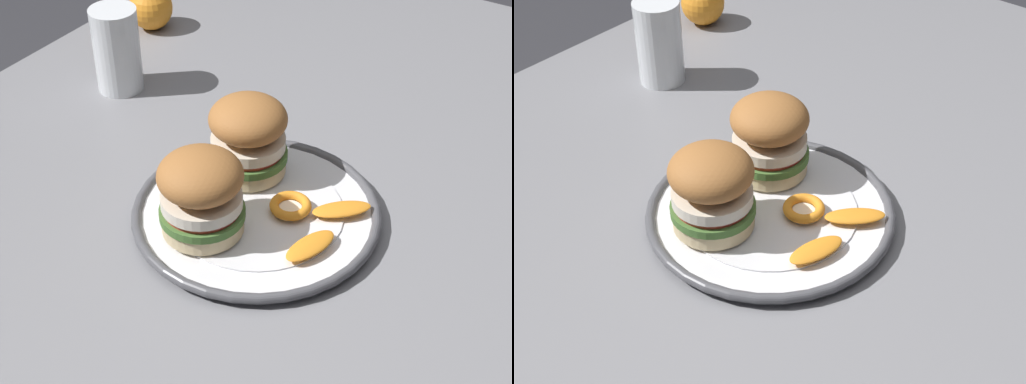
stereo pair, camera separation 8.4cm
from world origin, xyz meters
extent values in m
cube|color=gray|center=(0.00, 0.00, 0.70)|extent=(1.33, 1.03, 0.03)
cube|color=gray|center=(0.60, 0.45, 0.34)|extent=(0.06, 0.06, 0.68)
cylinder|color=white|center=(-0.06, 0.00, 0.72)|extent=(0.27, 0.27, 0.01)
torus|color=#4C4C51|center=(-0.06, 0.00, 0.72)|extent=(0.29, 0.29, 0.01)
cylinder|color=white|center=(-0.06, 0.00, 0.73)|extent=(0.20, 0.20, 0.00)
cylinder|color=beige|center=(-0.12, 0.03, 0.74)|extent=(0.09, 0.09, 0.02)
cylinder|color=#477033|center=(-0.12, 0.03, 0.75)|extent=(0.10, 0.10, 0.01)
cylinder|color=#BC3828|center=(-0.12, 0.03, 0.76)|extent=(0.09, 0.09, 0.01)
cylinder|color=silver|center=(-0.12, 0.03, 0.77)|extent=(0.09, 0.09, 0.01)
ellipsoid|color=#A36633|center=(-0.12, 0.03, 0.80)|extent=(0.11, 0.11, 0.05)
cylinder|color=beige|center=(0.00, 0.05, 0.74)|extent=(0.09, 0.09, 0.02)
cylinder|color=#477033|center=(0.00, 0.05, 0.75)|extent=(0.10, 0.10, 0.01)
cylinder|color=#BC3828|center=(0.00, 0.05, 0.76)|extent=(0.09, 0.09, 0.01)
cylinder|color=silver|center=(0.00, 0.05, 0.77)|extent=(0.09, 0.09, 0.01)
ellipsoid|color=#A36633|center=(0.00, 0.05, 0.80)|extent=(0.11, 0.11, 0.05)
torus|color=orange|center=(-0.04, -0.04, 0.74)|extent=(0.06, 0.06, 0.01)
cylinder|color=#F4E5C6|center=(-0.04, -0.04, 0.73)|extent=(0.03, 0.03, 0.00)
ellipsoid|color=orange|center=(-0.08, -0.09, 0.73)|extent=(0.07, 0.05, 0.01)
ellipsoid|color=orange|center=(-0.01, -0.09, 0.73)|extent=(0.07, 0.07, 0.01)
cylinder|color=white|center=(0.09, 0.33, 0.77)|extent=(0.07, 0.07, 0.12)
cylinder|color=#5B2D19|center=(0.09, 0.33, 0.75)|extent=(0.06, 0.06, 0.08)
sphere|color=orange|center=(0.26, 0.41, 0.75)|extent=(0.07, 0.07, 0.07)
camera|label=1|loc=(-0.63, -0.37, 1.30)|focal=53.76mm
camera|label=2|loc=(-0.58, -0.43, 1.30)|focal=53.76mm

